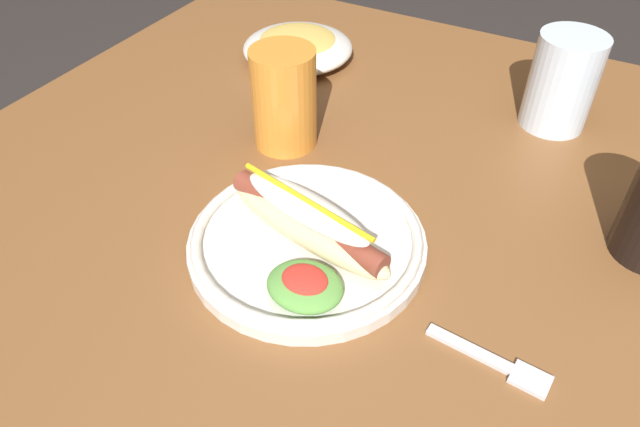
% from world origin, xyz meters
% --- Properties ---
extents(dining_table, '(1.25, 1.04, 0.74)m').
position_xyz_m(dining_table, '(0.00, 0.00, 0.65)').
color(dining_table, brown).
rests_on(dining_table, ground_plane).
extents(hot_dog_plate, '(0.26, 0.26, 0.08)m').
position_xyz_m(hot_dog_plate, '(-0.08, -0.13, 0.76)').
color(hot_dog_plate, silver).
rests_on(hot_dog_plate, dining_table).
extents(fork, '(0.12, 0.03, 0.00)m').
position_xyz_m(fork, '(0.15, -0.17, 0.74)').
color(fork, silver).
rests_on(fork, dining_table).
extents(water_cup, '(0.09, 0.09, 0.13)m').
position_xyz_m(water_cup, '(0.10, 0.27, 0.81)').
color(water_cup, silver).
rests_on(water_cup, dining_table).
extents(extra_cup, '(0.09, 0.09, 0.14)m').
position_xyz_m(extra_cup, '(-0.21, 0.05, 0.81)').
color(extra_cup, orange).
rests_on(extra_cup, dining_table).
extents(side_bowl, '(0.18, 0.18, 0.05)m').
position_xyz_m(side_bowl, '(-0.32, 0.26, 0.76)').
color(side_bowl, silver).
rests_on(side_bowl, dining_table).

